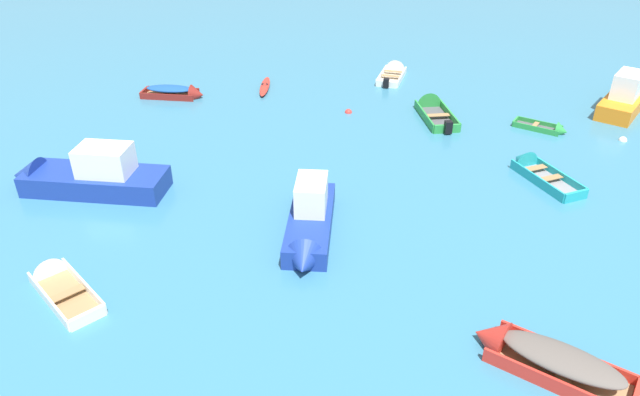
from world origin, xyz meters
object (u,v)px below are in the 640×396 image
(kayak_red_outer_left, at_px, (265,86))
(mooring_buoy_far_field, at_px, (348,113))
(rowboat_turquoise_back_row_center, at_px, (532,168))
(rowboat_red_cluster_inner, at_px, (535,354))
(rowboat_green_midfield_left, at_px, (551,129))
(motor_launch_deep_blue_far_back, at_px, (309,222))
(rowboat_green_near_camera, at_px, (431,109))
(rowboat_white_back_row_left, at_px, (55,279))
(rowboat_white_foreground_center, at_px, (394,72))
(rowboat_maroon_far_left, at_px, (180,92))
(motor_launch_orange_cluster_outer, at_px, (628,94))
(mooring_buoy_between_boats_right, at_px, (623,141))
(motor_launch_deep_blue_center, at_px, (84,176))

(kayak_red_outer_left, distance_m, mooring_buoy_far_field, 6.32)
(kayak_red_outer_left, height_order, rowboat_turquoise_back_row_center, rowboat_turquoise_back_row_center)
(rowboat_red_cluster_inner, bearing_deg, rowboat_green_midfield_left, 71.09)
(motor_launch_deep_blue_far_back, bearing_deg, mooring_buoy_far_field, 82.41)
(rowboat_green_midfield_left, height_order, rowboat_green_near_camera, rowboat_green_near_camera)
(mooring_buoy_far_field, bearing_deg, rowboat_white_back_row_left, -123.24)
(rowboat_white_foreground_center, relative_size, rowboat_maroon_far_left, 1.05)
(rowboat_white_foreground_center, xyz_separation_m, motor_launch_orange_cluster_outer, (12.84, -5.21, 0.54))
(rowboat_green_near_camera, distance_m, mooring_buoy_between_boats_right, 9.86)
(rowboat_green_midfield_left, bearing_deg, rowboat_turquoise_back_row_center, -116.75)
(rowboat_white_foreground_center, bearing_deg, rowboat_turquoise_back_row_center, -69.01)
(motor_launch_deep_blue_center, height_order, rowboat_red_cluster_inner, motor_launch_deep_blue_center)
(motor_launch_deep_blue_far_back, relative_size, mooring_buoy_far_field, 13.94)
(rowboat_green_midfield_left, relative_size, kayak_red_outer_left, 0.82)
(rowboat_white_foreground_center, relative_size, mooring_buoy_between_boats_right, 9.71)
(motor_launch_deep_blue_far_back, relative_size, mooring_buoy_between_boats_right, 13.77)
(kayak_red_outer_left, relative_size, mooring_buoy_between_boats_right, 8.21)
(motor_launch_deep_blue_far_back, height_order, rowboat_white_foreground_center, motor_launch_deep_blue_far_back)
(rowboat_turquoise_back_row_center, xyz_separation_m, rowboat_white_back_row_left, (-18.36, -8.53, -0.01))
(rowboat_green_near_camera, bearing_deg, rowboat_green_midfield_left, -23.15)
(rowboat_white_foreground_center, height_order, mooring_buoy_far_field, rowboat_white_foreground_center)
(motor_launch_deep_blue_far_back, height_order, rowboat_white_back_row_left, motor_launch_deep_blue_far_back)
(rowboat_green_midfield_left, xyz_separation_m, rowboat_turquoise_back_row_center, (-2.29, -4.54, 0.06))
(motor_launch_orange_cluster_outer, distance_m, mooring_buoy_far_field, 16.01)
(motor_launch_orange_cluster_outer, distance_m, rowboat_red_cluster_inner, 22.74)
(rowboat_maroon_far_left, bearing_deg, rowboat_turquoise_back_row_center, -26.15)
(rowboat_green_near_camera, relative_size, mooring_buoy_between_boats_right, 11.07)
(rowboat_white_foreground_center, distance_m, rowboat_red_cluster_inner, 25.22)
(rowboat_green_midfield_left, height_order, mooring_buoy_between_boats_right, rowboat_green_midfield_left)
(motor_launch_deep_blue_center, xyz_separation_m, rowboat_green_near_camera, (16.06, 9.26, -0.47))
(kayak_red_outer_left, relative_size, rowboat_turquoise_back_row_center, 0.82)
(rowboat_turquoise_back_row_center, relative_size, rowboat_white_back_row_left, 1.18)
(rowboat_green_midfield_left, xyz_separation_m, motor_launch_deep_blue_center, (-21.96, -6.73, 0.56))
(motor_launch_deep_blue_far_back, xyz_separation_m, motor_launch_orange_cluster_outer, (17.57, 13.71, 0.10))
(motor_launch_deep_blue_far_back, height_order, motor_launch_orange_cluster_outer, motor_launch_orange_cluster_outer)
(motor_launch_deep_blue_far_back, xyz_separation_m, rowboat_white_back_row_left, (-8.45, -3.09, -0.44))
(motor_launch_orange_cluster_outer, bearing_deg, motor_launch_deep_blue_center, -159.07)
(kayak_red_outer_left, bearing_deg, rowboat_white_foreground_center, 19.49)
(motor_launch_orange_cluster_outer, xyz_separation_m, mooring_buoy_far_field, (-15.93, -1.40, -0.72))
(rowboat_white_back_row_left, height_order, rowboat_red_cluster_inner, rowboat_red_cluster_inner)
(rowboat_turquoise_back_row_center, bearing_deg, motor_launch_deep_blue_center, -173.64)
(motor_launch_deep_blue_far_back, bearing_deg, rowboat_green_midfield_left, 39.31)
(rowboat_green_near_camera, bearing_deg, motor_launch_orange_cluster_outer, 6.07)
(motor_launch_deep_blue_far_back, relative_size, rowboat_red_cluster_inner, 1.28)
(rowboat_turquoise_back_row_center, xyz_separation_m, rowboat_green_near_camera, (-3.62, 7.07, 0.02))
(rowboat_turquoise_back_row_center, distance_m, mooring_buoy_far_field, 10.75)
(kayak_red_outer_left, relative_size, rowboat_maroon_far_left, 0.89)
(motor_launch_deep_blue_far_back, height_order, rowboat_maroon_far_left, motor_launch_deep_blue_far_back)
(rowboat_white_foreground_center, height_order, rowboat_red_cluster_inner, rowboat_red_cluster_inner)
(motor_launch_deep_blue_far_back, height_order, mooring_buoy_far_field, motor_launch_deep_blue_far_back)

